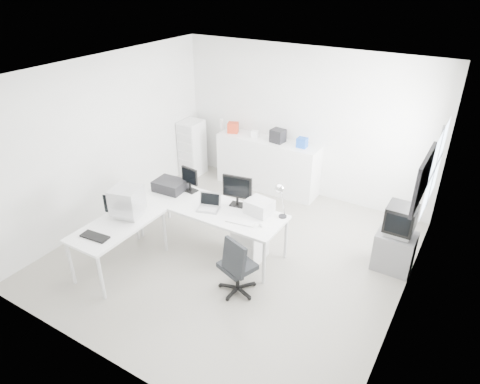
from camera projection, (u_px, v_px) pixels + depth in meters
The scene contains 30 objects.
floor at pixel (233, 253), 6.75m from camera, with size 5.00×5.00×0.01m, color #B4B0A2.
ceiling at pixel (232, 74), 5.43m from camera, with size 5.00×5.00×0.01m, color white.
back_wall at pixel (304, 123), 7.97m from camera, with size 5.00×0.02×2.80m, color white.
left_wall at pixel (108, 140), 7.23m from camera, with size 0.02×5.00×2.80m, color white.
right_wall at pixel (415, 221), 4.95m from camera, with size 0.02×5.00×2.80m, color white.
window at pixel (435, 168), 5.77m from camera, with size 0.02×1.20×1.10m, color white, non-canonical shape.
wall_picture at pixel (423, 179), 4.80m from camera, with size 0.04×0.90×0.60m, color black, non-canonical shape.
main_desk at pixel (210, 227), 6.73m from camera, with size 2.40×0.80×0.75m, color silver, non-canonical shape.
side_desk at pixel (120, 245), 6.29m from camera, with size 0.70×1.40×0.75m, color silver, non-canonical shape.
drawer_pedestal at pixel (250, 242), 6.49m from camera, with size 0.40×0.50×0.60m, color silver.
inkjet_printer at pixel (170, 185), 6.98m from camera, with size 0.49×0.38×0.17m, color black.
lcd_monitor_small at pixel (190, 180), 6.90m from camera, with size 0.32×0.18×0.40m, color black, non-canonical shape.
lcd_monitor_large at pixel (237, 191), 6.47m from camera, with size 0.47×0.19×0.48m, color black, non-canonical shape.
laptop at pixel (208, 203), 6.40m from camera, with size 0.35×0.36×0.24m, color #B7B7BA, non-canonical shape.
white_keyboard at pixel (241, 222), 6.14m from camera, with size 0.43×0.13×0.02m, color silver.
white_mouse at pixel (261, 225), 6.03m from camera, with size 0.06×0.06×0.06m, color silver.
laser_printer at pixel (259, 207), 6.33m from camera, with size 0.37×0.32×0.21m, color silver.
desk_lamp at pixel (283, 204), 6.18m from camera, with size 0.14×0.14×0.43m, color silver, non-canonical shape.
crt_monitor at pixel (127, 201), 6.18m from camera, with size 0.43×0.43×0.50m, color #B7B7BA, non-canonical shape.
black_keyboard at pixel (95, 237), 5.80m from camera, with size 0.40×0.16×0.03m, color black.
office_chair at pixel (238, 263), 5.76m from camera, with size 0.55×0.55×0.95m, color #222326, non-canonical shape.
tv_cabinet at pixel (394, 251), 6.29m from camera, with size 0.55×0.45×0.60m, color slate.
crt_tv at pixel (400, 221), 6.04m from camera, with size 0.50×0.48×0.45m, color black, non-canonical shape.
sideboard at pixel (267, 164), 8.47m from camera, with size 2.07×0.52×1.03m, color silver.
clutter_box_a at pixel (233, 128), 8.54m from camera, with size 0.20×0.18×0.20m, color red.
clutter_box_b at pixel (255, 134), 8.33m from camera, with size 0.13×0.11×0.13m, color silver.
clutter_box_c at pixel (278, 136), 8.07m from camera, with size 0.25×0.23×0.25m, color black.
clutter_box_d at pixel (302, 143), 7.86m from camera, with size 0.18×0.16×0.18m, color blue.
clutter_bottle at pixel (222, 124), 8.70m from camera, with size 0.07×0.07×0.22m, color silver.
filing_cabinet at pixel (192, 148), 9.03m from camera, with size 0.41×0.49×1.18m, color silver.
Camera 1 is at (2.93, -4.64, 4.05)m, focal length 32.00 mm.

